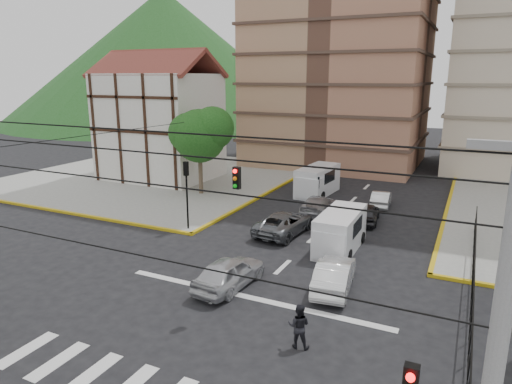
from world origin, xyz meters
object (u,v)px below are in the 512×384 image
Objects in this scene: car_white_front_right at (334,275)px; pedestrian_crosswalk at (299,326)px; van_left_lane at (316,182)px; van_right_lane at (339,233)px; car_silver_front_left at (229,272)px; traffic_light_nw at (187,184)px.

pedestrian_crosswalk is (0.17, -5.21, 0.14)m from car_white_front_right.
car_white_front_right is at bearing -64.09° from van_left_lane.
van_left_lane reaches higher than car_white_front_right.
van_right_lane is at bearing -61.08° from van_left_lane.
van_right_lane reaches higher than car_silver_front_left.
car_silver_front_left reaches higher than car_white_front_right.
traffic_light_nw is at bearing -175.94° from van_right_lane.
van_left_lane is 18.56m from car_silver_front_left.
traffic_light_nw reaches higher than car_white_front_right.
car_silver_front_left is 5.72m from pedestrian_crosswalk.
pedestrian_crosswalk is at bearing -82.95° from van_right_lane.
van_right_lane is at bearing -84.22° from car_white_front_right.
van_right_lane is at bearing -92.69° from pedestrian_crosswalk.
traffic_light_nw is 0.81× the size of van_left_lane.
traffic_light_nw is at bearing -28.15° from car_white_front_right.
car_silver_front_left is at bearing -43.37° from traffic_light_nw.
traffic_light_nw is 9.13m from car_silver_front_left.
van_left_lane is at bearing -79.61° from car_silver_front_left.
van_left_lane reaches higher than pedestrian_crosswalk.
car_white_front_right is (1.16, -4.87, -0.36)m from van_right_lane.
traffic_light_nw is 1.00× the size of car_silver_front_left.
van_left_lane is 3.15× the size of pedestrian_crosswalk.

